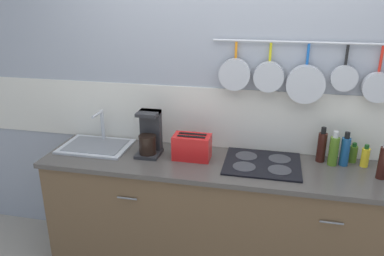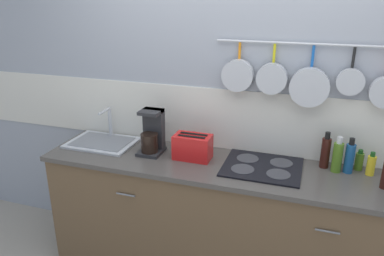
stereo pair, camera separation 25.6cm
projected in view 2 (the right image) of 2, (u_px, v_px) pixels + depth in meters
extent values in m
cube|color=#999EA8|center=(241.00, 99.00, 2.72)|extent=(7.20, 0.06, 2.60)
cube|color=silver|center=(240.00, 120.00, 2.77)|extent=(7.20, 0.07, 0.46)
cylinder|color=#B7BABF|center=(318.00, 44.00, 2.39)|extent=(1.32, 0.02, 0.02)
cylinder|color=orange|center=(240.00, 51.00, 2.56)|extent=(0.02, 0.02, 0.11)
cylinder|color=#B7BABF|center=(238.00, 75.00, 2.59)|extent=(0.22, 0.07, 0.22)
cylinder|color=gold|center=(274.00, 53.00, 2.49)|extent=(0.02, 0.02, 0.12)
cylinder|color=#B7BABF|center=(272.00, 79.00, 2.51)|extent=(0.21, 0.07, 0.21)
cylinder|color=#1959B2|center=(313.00, 56.00, 2.42)|extent=(0.02, 0.02, 0.14)
cylinder|color=#B7BABF|center=(309.00, 87.00, 2.45)|extent=(0.26, 0.07, 0.26)
cylinder|color=black|center=(354.00, 58.00, 2.34)|extent=(0.02, 0.02, 0.13)
cylinder|color=#B7BABF|center=(350.00, 82.00, 2.38)|extent=(0.17, 0.04, 0.17)
cube|color=brown|center=(227.00, 224.00, 2.73)|extent=(2.64, 0.54, 0.87)
cylinder|color=slate|center=(126.00, 195.00, 2.58)|extent=(0.14, 0.01, 0.01)
cylinder|color=slate|center=(327.00, 231.00, 2.19)|extent=(0.14, 0.01, 0.01)
cube|color=#4C4742|center=(229.00, 168.00, 2.57)|extent=(2.68, 0.58, 0.03)
cube|color=#B7BABF|center=(102.00, 142.00, 2.95)|extent=(0.51, 0.38, 0.01)
cube|color=slate|center=(102.00, 141.00, 2.94)|extent=(0.44, 0.30, 0.00)
cylinder|color=#B7BABF|center=(110.00, 122.00, 3.03)|extent=(0.03, 0.03, 0.26)
cylinder|color=#B7BABF|center=(104.00, 111.00, 2.92)|extent=(0.02, 0.15, 0.02)
cube|color=#262628|center=(151.00, 152.00, 2.77)|extent=(0.17, 0.20, 0.02)
cube|color=#262628|center=(154.00, 130.00, 2.77)|extent=(0.15, 0.07, 0.33)
cylinder|color=black|center=(149.00, 143.00, 2.72)|extent=(0.13, 0.13, 0.14)
cube|color=#262628|center=(151.00, 112.00, 2.68)|extent=(0.15, 0.15, 0.02)
cube|color=red|center=(193.00, 147.00, 2.66)|extent=(0.26, 0.15, 0.18)
cube|color=black|center=(191.00, 137.00, 2.60)|extent=(0.20, 0.03, 0.00)
cube|color=black|center=(194.00, 134.00, 2.65)|extent=(0.20, 0.03, 0.00)
cube|color=black|center=(174.00, 140.00, 2.69)|extent=(0.02, 0.02, 0.02)
cube|color=black|center=(262.00, 167.00, 2.54)|extent=(0.52, 0.45, 0.01)
cylinder|color=#38383D|center=(243.00, 169.00, 2.49)|extent=(0.15, 0.15, 0.00)
cylinder|color=#38383D|center=(278.00, 174.00, 2.42)|extent=(0.15, 0.15, 0.00)
cylinder|color=#38383D|center=(248.00, 158.00, 2.65)|extent=(0.15, 0.15, 0.00)
cylinder|color=#38383D|center=(281.00, 163.00, 2.58)|extent=(0.15, 0.15, 0.00)
cylinder|color=#33140F|center=(325.00, 153.00, 2.52)|extent=(0.06, 0.06, 0.21)
cylinder|color=black|center=(328.00, 136.00, 2.47)|extent=(0.03, 0.03, 0.05)
cylinder|color=#4C721E|center=(337.00, 158.00, 2.46)|extent=(0.06, 0.06, 0.20)
cylinder|color=beige|center=(340.00, 140.00, 2.42)|extent=(0.04, 0.04, 0.04)
cylinder|color=navy|center=(349.00, 159.00, 2.45)|extent=(0.06, 0.06, 0.20)
cylinder|color=black|center=(352.00, 141.00, 2.41)|extent=(0.03, 0.03, 0.04)
cylinder|color=#4C721E|center=(359.00, 162.00, 2.50)|extent=(0.05, 0.05, 0.12)
cylinder|color=#194C19|center=(361.00, 152.00, 2.47)|extent=(0.03, 0.03, 0.03)
cylinder|color=yellow|center=(371.00, 166.00, 2.42)|extent=(0.05, 0.05, 0.13)
cylinder|color=#194C19|center=(373.00, 154.00, 2.40)|extent=(0.03, 0.03, 0.03)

